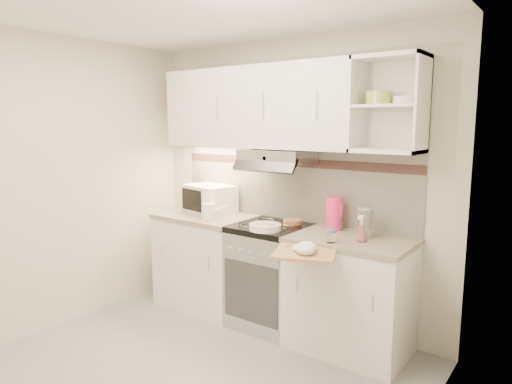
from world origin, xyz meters
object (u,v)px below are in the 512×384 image
spray_bottle (362,231)px  plate_stack (265,227)px  watering_can (210,210)px  electric_range (270,275)px  pink_pitcher (334,213)px  glass_jar (365,222)px  cutting_board (305,253)px  microwave (209,199)px

spray_bottle → plate_stack: bearing=177.1°
watering_can → plate_stack: 0.66m
electric_range → pink_pitcher: size_ratio=3.33×
glass_jar → pink_pitcher: bearing=165.2°
plate_stack → cutting_board: 0.63m
electric_range → cutting_board: size_ratio=2.14×
electric_range → microwave: size_ratio=1.70×
pink_pitcher → spray_bottle: size_ratio=1.27×
plate_stack → spray_bottle: spray_bottle is taller
plate_stack → microwave: bearing=161.4°
microwave → plate_stack: (0.88, -0.30, -0.11)m
watering_can → microwave: bearing=110.9°
electric_range → spray_bottle: 1.01m
microwave → plate_stack: microwave is taller
cutting_board → electric_range: bearing=120.5°
pink_pitcher → cutting_board: 0.68m
electric_range → glass_jar: bearing=6.0°
pink_pitcher → cutting_board: size_ratio=0.64×
pink_pitcher → spray_bottle: bearing=-31.4°
watering_can → spray_bottle: 1.45m
plate_stack → pink_pitcher: 0.57m
watering_can → plate_stack: size_ratio=0.95×
glass_jar → cutting_board: (-0.19, -0.57, -0.15)m
electric_range → watering_can: size_ratio=3.59×
microwave → plate_stack: bearing=-7.8°
microwave → cutting_board: 1.56m
glass_jar → spray_bottle: bearing=-75.1°
plate_stack → spray_bottle: bearing=8.4°
spray_bottle → cutting_board: spray_bottle is taller
watering_can → spray_bottle: size_ratio=1.18×
spray_bottle → cutting_board: bearing=-130.6°
electric_range → plate_stack: plate_stack is taller
electric_range → microwave: bearing=171.9°
cutting_board → microwave: bearing=135.7°
spray_bottle → glass_jar: bearing=93.5°
glass_jar → spray_bottle: 0.16m
glass_jar → cutting_board: size_ratio=0.57×
watering_can → glass_jar: bearing=-13.7°
electric_range → pink_pitcher: bearing=17.7°
glass_jar → spray_bottle: glass_jar is taller
plate_stack → glass_jar: bearing=19.6°
electric_range → microwave: (-0.81, 0.12, 0.58)m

